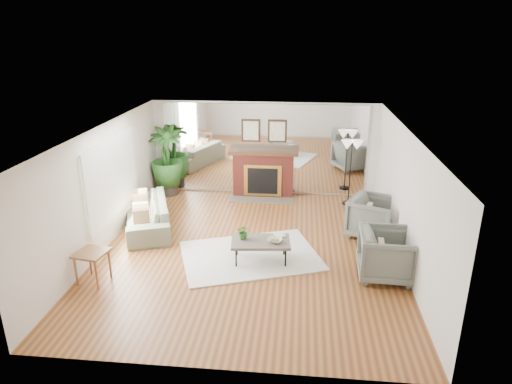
# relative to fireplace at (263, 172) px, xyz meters

# --- Properties ---
(ground) EXTENTS (7.00, 7.00, 0.00)m
(ground) POSITION_rel_fireplace_xyz_m (0.00, -3.26, -0.66)
(ground) COLOR brown
(ground) RESTS_ON ground
(wall_left) EXTENTS (0.02, 7.00, 2.50)m
(wall_left) POSITION_rel_fireplace_xyz_m (-2.99, -3.26, 0.59)
(wall_left) COLOR silver
(wall_left) RESTS_ON ground
(wall_right) EXTENTS (0.02, 7.00, 2.50)m
(wall_right) POSITION_rel_fireplace_xyz_m (2.99, -3.26, 0.59)
(wall_right) COLOR silver
(wall_right) RESTS_ON ground
(wall_back) EXTENTS (6.00, 0.02, 2.50)m
(wall_back) POSITION_rel_fireplace_xyz_m (0.00, 0.23, 0.59)
(wall_back) COLOR silver
(wall_back) RESTS_ON ground
(mirror_panel) EXTENTS (5.40, 0.04, 2.40)m
(mirror_panel) POSITION_rel_fireplace_xyz_m (0.00, 0.21, 0.59)
(mirror_panel) COLOR silver
(mirror_panel) RESTS_ON wall_back
(window_panel) EXTENTS (0.04, 2.40, 1.50)m
(window_panel) POSITION_rel_fireplace_xyz_m (-2.96, -2.86, 0.69)
(window_panel) COLOR #B2E09E
(window_panel) RESTS_ON wall_left
(fireplace) EXTENTS (1.85, 0.83, 2.05)m
(fireplace) POSITION_rel_fireplace_xyz_m (0.00, 0.00, 0.00)
(fireplace) COLOR maroon
(fireplace) RESTS_ON ground
(area_rug) EXTENTS (3.13, 2.68, 0.03)m
(area_rug) POSITION_rel_fireplace_xyz_m (0.04, -3.52, -0.65)
(area_rug) COLOR silver
(area_rug) RESTS_ON ground
(coffee_table) EXTENTS (1.19, 0.77, 0.45)m
(coffee_table) POSITION_rel_fireplace_xyz_m (0.27, -3.72, -0.25)
(coffee_table) COLOR #61544C
(coffee_table) RESTS_ON ground
(sofa) EXTENTS (1.64, 2.48, 0.67)m
(sofa) POSITION_rel_fireplace_xyz_m (-2.45, -2.38, -0.32)
(sofa) COLOR slate
(sofa) RESTS_ON ground
(armchair_back) EXTENTS (1.29, 1.28, 0.89)m
(armchair_back) POSITION_rel_fireplace_xyz_m (2.60, -2.30, -0.21)
(armchair_back) COLOR slate
(armchair_back) RESTS_ON ground
(armchair_front) EXTENTS (1.04, 1.01, 0.90)m
(armchair_front) POSITION_rel_fireplace_xyz_m (2.60, -4.06, -0.21)
(armchair_front) COLOR slate
(armchair_front) RESTS_ON ground
(side_table) EXTENTS (0.60, 0.60, 0.59)m
(side_table) POSITION_rel_fireplace_xyz_m (-2.65, -4.76, -0.16)
(side_table) COLOR brown
(side_table) RESTS_ON ground
(potted_ficus) EXTENTS (0.99, 0.99, 1.88)m
(potted_ficus) POSITION_rel_fireplace_xyz_m (-2.60, -0.16, 0.34)
(potted_ficus) COLOR black
(potted_ficus) RESTS_ON ground
(floor_lamp) EXTENTS (0.55, 0.30, 1.68)m
(floor_lamp) POSITION_rel_fireplace_xyz_m (2.25, -0.40, 0.78)
(floor_lamp) COLOR black
(floor_lamp) RESTS_ON ground
(tabletop_plant) EXTENTS (0.28, 0.24, 0.30)m
(tabletop_plant) POSITION_rel_fireplace_xyz_m (-0.07, -3.67, -0.06)
(tabletop_plant) COLOR #2C6625
(tabletop_plant) RESTS_ON coffee_table
(fruit_bowl) EXTENTS (0.32, 0.32, 0.07)m
(fruit_bowl) POSITION_rel_fireplace_xyz_m (0.54, -3.74, -0.17)
(fruit_bowl) COLOR brown
(fruit_bowl) RESTS_ON coffee_table
(book) EXTENTS (0.30, 0.33, 0.02)m
(book) POSITION_rel_fireplace_xyz_m (0.52, -3.47, -0.20)
(book) COLOR brown
(book) RESTS_ON coffee_table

